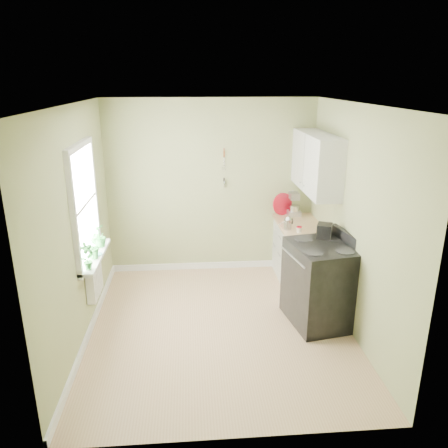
{
  "coord_description": "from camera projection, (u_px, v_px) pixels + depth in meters",
  "views": [
    {
      "loc": [
        -0.33,
        -4.77,
        2.96
      ],
      "look_at": [
        0.1,
        0.55,
        1.17
      ],
      "focal_mm": 35.0,
      "sensor_mm": 36.0,
      "label": 1
    }
  ],
  "objects": [
    {
      "name": "plant_a",
      "position": [
        87.0,
        256.0,
        4.89
      ],
      "size": [
        0.2,
        0.21,
        0.33
      ],
      "primitive_type": "imported",
      "rotation": [
        0.0,
        0.0,
        0.85
      ],
      "color": "#297A30",
      "rests_on": "window_sill"
    },
    {
      "name": "red_tray",
      "position": [
        282.0,
        204.0,
        6.84
      ],
      "size": [
        0.35,
        0.2,
        0.35
      ],
      "primitive_type": "cylinder",
      "rotation": [
        1.45,
        0.0,
        0.42
      ],
      "color": "#A10919",
      "rests_on": "countertop"
    },
    {
      "name": "upper_cabinets",
      "position": [
        316.0,
        163.0,
        6.04
      ],
      "size": [
        0.35,
        1.4,
        0.8
      ],
      "primitive_type": "cube",
      "color": "white",
      "rests_on": "wall_right"
    },
    {
      "name": "window_sill",
      "position": [
        95.0,
        256.0,
        5.37
      ],
      "size": [
        0.18,
        1.14,
        0.04
      ],
      "primitive_type": "cube",
      "color": "white",
      "rests_on": "wall_left"
    },
    {
      "name": "plant_c",
      "position": [
        99.0,
        236.0,
        5.57
      ],
      "size": [
        0.21,
        0.21,
        0.3
      ],
      "primitive_type": "imported",
      "rotation": [
        0.0,
        0.0,
        4.39
      ],
      "color": "#297A30",
      "rests_on": "window_sill"
    },
    {
      "name": "base_cabinets",
      "position": [
        303.0,
        260.0,
        6.38
      ],
      "size": [
        0.6,
        1.6,
        0.87
      ],
      "primitive_type": "cube",
      "color": "white",
      "rests_on": "floor"
    },
    {
      "name": "stove",
      "position": [
        321.0,
        283.0,
        5.45
      ],
      "size": [
        0.88,
        0.97,
        1.17
      ],
      "color": "black",
      "rests_on": "floor"
    },
    {
      "name": "stand_mixer",
      "position": [
        293.0,
        204.0,
        6.88
      ],
      "size": [
        0.2,
        0.34,
        0.4
      ],
      "color": "#B2B2B7",
      "rests_on": "countertop"
    },
    {
      "name": "ceiling",
      "position": [
        219.0,
        103.0,
        4.62
      ],
      "size": [
        3.2,
        3.6,
        0.02
      ],
      "primitive_type": "cube",
      "color": "white",
      "rests_on": "wall_back"
    },
    {
      "name": "wall_utensils",
      "position": [
        224.0,
        174.0,
        6.68
      ],
      "size": [
        0.02,
        0.14,
        0.58
      ],
      "color": "#D2AF80",
      "rests_on": "wall_back"
    },
    {
      "name": "countertop",
      "position": [
        304.0,
        231.0,
        6.24
      ],
      "size": [
        0.64,
        1.6,
        0.04
      ],
      "primitive_type": "cube",
      "color": "#D2AF80",
      "rests_on": "base_cabinets"
    },
    {
      "name": "plant_b",
      "position": [
        93.0,
        246.0,
        5.22
      ],
      "size": [
        0.16,
        0.19,
        0.31
      ],
      "primitive_type": "imported",
      "rotation": [
        0.0,
        0.0,
        1.69
      ],
      "color": "#297A30",
      "rests_on": "window_sill"
    },
    {
      "name": "wall_back",
      "position": [
        211.0,
        188.0,
        6.76
      ],
      "size": [
        3.2,
        0.02,
        2.7
      ],
      "primitive_type": "cube",
      "color": "#9CA36F",
      "rests_on": "floor"
    },
    {
      "name": "window",
      "position": [
        84.0,
        204.0,
        5.15
      ],
      "size": [
        0.06,
        1.14,
        1.44
      ],
      "color": "white",
      "rests_on": "wall_left"
    },
    {
      "name": "floor",
      "position": [
        220.0,
        327.0,
        5.48
      ],
      "size": [
        3.2,
        3.6,
        0.02
      ],
      "primitive_type": "cube",
      "color": "tan",
      "rests_on": "ground"
    },
    {
      "name": "coffee_maker",
      "position": [
        324.0,
        236.0,
        5.54
      ],
      "size": [
        0.24,
        0.25,
        0.31
      ],
      "color": "black",
      "rests_on": "countertop"
    },
    {
      "name": "wall_left",
      "position": [
        77.0,
        228.0,
        4.93
      ],
      "size": [
        0.02,
        3.6,
        2.7
      ],
      "primitive_type": "cube",
      "color": "#9CA36F",
      "rests_on": "floor"
    },
    {
      "name": "wall_right",
      "position": [
        354.0,
        221.0,
        5.17
      ],
      "size": [
        0.02,
        3.6,
        2.7
      ],
      "primitive_type": "cube",
      "color": "#9CA36F",
      "rests_on": "floor"
    },
    {
      "name": "radiator",
      "position": [
        95.0,
        282.0,
        5.42
      ],
      "size": [
        0.12,
        0.5,
        0.35
      ],
      "primitive_type": "cube",
      "color": "white",
      "rests_on": "wall_left"
    },
    {
      "name": "jar",
      "position": [
        299.0,
        229.0,
        6.1
      ],
      "size": [
        0.08,
        0.08,
        0.08
      ],
      "color": "#C4B59A",
      "rests_on": "countertop"
    },
    {
      "name": "kettle",
      "position": [
        288.0,
        223.0,
        6.2
      ],
      "size": [
        0.19,
        0.11,
        0.19
      ],
      "color": "silver",
      "rests_on": "countertop"
    }
  ]
}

